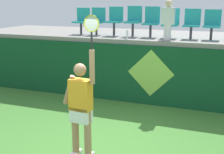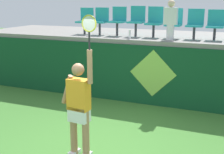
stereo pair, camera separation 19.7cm
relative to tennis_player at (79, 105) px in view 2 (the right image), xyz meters
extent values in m
plane|color=#3D752D|center=(0.20, 0.16, -0.99)|extent=(40.00, 40.00, 0.00)
cube|color=#0F4223|center=(0.20, 3.35, -0.18)|extent=(11.85, 0.20, 1.62)
cube|color=gray|center=(0.20, 4.85, 0.69)|extent=(11.85, 3.10, 0.12)
cube|color=white|center=(-0.14, 0.01, -0.95)|extent=(0.14, 0.27, 0.08)
cylinder|color=#A87A56|center=(-0.14, 0.01, -0.54)|extent=(0.13, 0.13, 0.91)
cylinder|color=#A87A56|center=(0.12, -0.01, -0.54)|extent=(0.13, 0.13, 0.91)
cube|color=white|center=(-0.01, 0.00, -0.16)|extent=(0.38, 0.25, 0.28)
cube|color=orange|center=(-0.01, 0.00, 0.20)|extent=(0.40, 0.25, 0.56)
sphere|color=#A87A56|center=(-0.01, 0.00, 0.65)|extent=(0.22, 0.22, 0.22)
cylinder|color=#A87A56|center=(-0.25, 0.02, 0.26)|extent=(0.26, 0.11, 0.55)
cylinder|color=#A87A56|center=(0.23, -0.02, 0.72)|extent=(0.09, 0.09, 0.58)
cylinder|color=black|center=(0.23, -0.02, 1.16)|extent=(0.03, 0.03, 0.30)
torus|color=gold|center=(0.23, -0.02, 1.44)|extent=(0.28, 0.05, 0.28)
ellipsoid|color=silver|center=(0.23, -0.02, 1.44)|extent=(0.24, 0.04, 0.24)
cylinder|color=white|center=(-0.31, 3.53, 0.87)|extent=(0.06, 0.06, 0.24)
cylinder|color=#38383D|center=(-2.02, 4.12, 0.93)|extent=(0.07, 0.07, 0.35)
cube|color=teal|center=(-2.02, 4.12, 1.13)|extent=(0.44, 0.42, 0.05)
cube|color=teal|center=(-2.02, 4.31, 1.36)|extent=(0.44, 0.04, 0.40)
cylinder|color=#38383D|center=(-1.50, 4.12, 0.93)|extent=(0.07, 0.07, 0.36)
cube|color=teal|center=(-1.50, 4.12, 1.14)|extent=(0.44, 0.42, 0.05)
cube|color=teal|center=(-1.50, 4.31, 1.37)|extent=(0.44, 0.04, 0.41)
cylinder|color=#38383D|center=(-0.92, 4.12, 0.94)|extent=(0.07, 0.07, 0.38)
cube|color=teal|center=(-0.92, 4.12, 1.16)|extent=(0.44, 0.42, 0.05)
cube|color=teal|center=(-0.92, 4.31, 1.39)|extent=(0.44, 0.04, 0.42)
cylinder|color=#38383D|center=(-0.34, 4.12, 0.95)|extent=(0.07, 0.07, 0.39)
cube|color=teal|center=(-0.34, 4.12, 1.17)|extent=(0.44, 0.42, 0.05)
cube|color=teal|center=(-0.34, 4.31, 1.41)|extent=(0.44, 0.04, 0.44)
cylinder|color=#38383D|center=(0.20, 4.12, 0.93)|extent=(0.07, 0.07, 0.36)
cube|color=teal|center=(0.20, 4.12, 1.13)|extent=(0.44, 0.42, 0.05)
cube|color=teal|center=(0.20, 4.31, 1.39)|extent=(0.44, 0.04, 0.46)
cylinder|color=#38383D|center=(0.75, 4.12, 0.92)|extent=(0.07, 0.07, 0.34)
cube|color=teal|center=(0.75, 4.12, 1.12)|extent=(0.44, 0.42, 0.05)
cube|color=teal|center=(0.75, 4.31, 1.36)|extent=(0.44, 0.04, 0.43)
cylinder|color=#38383D|center=(1.33, 4.12, 0.92)|extent=(0.07, 0.07, 0.34)
cube|color=teal|center=(1.33, 4.12, 1.11)|extent=(0.44, 0.42, 0.05)
cube|color=teal|center=(1.33, 4.31, 1.35)|extent=(0.44, 0.04, 0.43)
cylinder|color=#38383D|center=(1.87, 4.12, 0.92)|extent=(0.07, 0.07, 0.33)
cube|color=teal|center=(1.87, 4.12, 1.11)|extent=(0.44, 0.42, 0.05)
cube|color=teal|center=(1.87, 4.31, 1.34)|extent=(0.44, 0.04, 0.42)
cylinder|color=white|center=(0.75, 3.77, 0.96)|extent=(0.20, 0.20, 0.41)
cube|color=white|center=(0.75, 3.77, 1.38)|extent=(0.34, 0.20, 0.45)
sphere|color=beige|center=(0.75, 3.77, 1.71)|extent=(0.20, 0.20, 0.20)
cube|color=#0F4223|center=(0.45, 3.25, -0.99)|extent=(0.90, 0.01, 0.00)
plane|color=#8CC64C|center=(0.45, 3.24, -0.10)|extent=(1.27, 0.00, 1.27)
camera|label=1|loc=(2.35, -4.64, 1.82)|focal=49.74mm
camera|label=2|loc=(2.53, -4.56, 1.82)|focal=49.74mm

